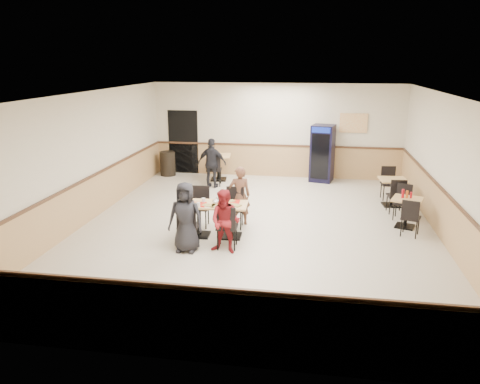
% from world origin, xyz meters
% --- Properties ---
extents(ground, '(10.00, 10.00, 0.00)m').
position_xyz_m(ground, '(0.00, 0.00, 0.00)').
color(ground, beige).
rests_on(ground, ground).
extents(room_shell, '(10.00, 10.00, 10.00)m').
position_xyz_m(room_shell, '(1.78, 2.55, 0.58)').
color(room_shell, silver).
rests_on(room_shell, ground).
extents(main_table, '(1.42, 0.77, 0.74)m').
position_xyz_m(main_table, '(-0.82, -0.66, 0.49)').
color(main_table, black).
rests_on(main_table, ground).
extents(main_chairs, '(1.31, 1.69, 0.94)m').
position_xyz_m(main_chairs, '(-0.87, -0.66, 0.47)').
color(main_chairs, black).
rests_on(main_chairs, ground).
extents(diner_woman_left, '(0.70, 0.46, 1.42)m').
position_xyz_m(diner_woman_left, '(-1.22, -1.53, 0.71)').
color(diner_woman_left, black).
rests_on(diner_woman_left, ground).
extents(diner_woman_right, '(0.70, 0.59, 1.29)m').
position_xyz_m(diner_woman_right, '(-0.43, -1.48, 0.64)').
color(diner_woman_right, maroon).
rests_on(diner_woman_right, ground).
extents(diner_man_opposite, '(0.57, 0.46, 1.38)m').
position_xyz_m(diner_man_opposite, '(-0.42, 0.20, 0.69)').
color(diner_man_opposite, brown).
rests_on(diner_man_opposite, ground).
extents(lone_diner, '(0.90, 0.45, 1.48)m').
position_xyz_m(lone_diner, '(-1.75, 3.29, 0.74)').
color(lone_diner, black).
rests_on(lone_diner, ground).
extents(tabletop_clutter, '(1.22, 0.64, 0.12)m').
position_xyz_m(tabletop_clutter, '(-0.88, -0.72, 0.77)').
color(tabletop_clutter, red).
rests_on(tabletop_clutter, main_table).
extents(side_table_near, '(0.81, 0.81, 0.68)m').
position_xyz_m(side_table_near, '(3.36, 0.60, 0.45)').
color(side_table_near, black).
rests_on(side_table_near, ground).
extents(side_table_near_chair_south, '(0.51, 0.51, 0.86)m').
position_xyz_m(side_table_near_chair_south, '(3.36, 0.06, 0.43)').
color(side_table_near_chair_south, black).
rests_on(side_table_near_chair_south, ground).
extents(side_table_near_chair_north, '(0.51, 0.51, 0.86)m').
position_xyz_m(side_table_near_chair_north, '(3.36, 1.15, 0.43)').
color(side_table_near_chair_north, black).
rests_on(side_table_near_chair_north, ground).
extents(side_table_far, '(0.73, 0.73, 0.72)m').
position_xyz_m(side_table_far, '(3.28, 2.24, 0.48)').
color(side_table_far, black).
rests_on(side_table_far, ground).
extents(side_table_far_chair_south, '(0.46, 0.46, 0.92)m').
position_xyz_m(side_table_far_chair_south, '(3.28, 1.66, 0.46)').
color(side_table_far_chair_south, black).
rests_on(side_table_far_chair_south, ground).
extents(side_table_far_chair_north, '(0.46, 0.46, 0.92)m').
position_xyz_m(side_table_far_chair_north, '(3.28, 2.82, 0.46)').
color(side_table_far_chair_north, black).
rests_on(side_table_far_chair_north, ground).
extents(condiment_caddy, '(0.23, 0.06, 0.20)m').
position_xyz_m(condiment_caddy, '(3.32, 0.65, 0.77)').
color(condiment_caddy, '#B80D17').
rests_on(condiment_caddy, side_table_near).
extents(back_table, '(0.84, 0.84, 0.81)m').
position_xyz_m(back_table, '(-1.75, 4.20, 0.54)').
color(back_table, black).
rests_on(back_table, ground).
extents(back_table_chair_lone, '(0.53, 0.53, 1.02)m').
position_xyz_m(back_table_chair_lone, '(-1.75, 3.55, 0.51)').
color(back_table_chair_lone, black).
rests_on(back_table_chair_lone, ground).
extents(pepsi_cooler, '(0.80, 0.80, 1.77)m').
position_xyz_m(pepsi_cooler, '(1.48, 4.59, 0.89)').
color(pepsi_cooler, black).
rests_on(pepsi_cooler, ground).
extents(trash_bin, '(0.50, 0.50, 0.79)m').
position_xyz_m(trash_bin, '(-3.53, 4.55, 0.40)').
color(trash_bin, black).
rests_on(trash_bin, ground).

